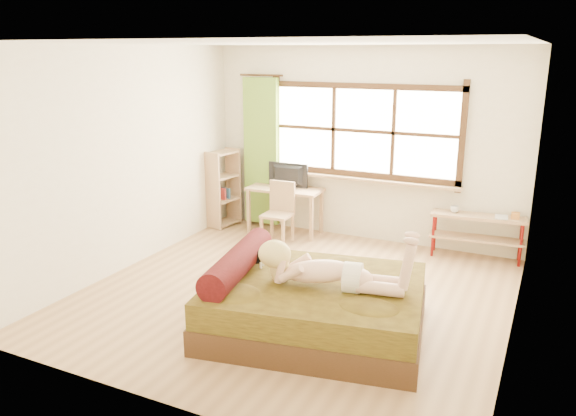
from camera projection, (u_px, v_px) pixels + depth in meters
The scene contains 18 objects.
floor at pixel (294, 295), 6.26m from camera, with size 4.50×4.50×0.00m, color #9E754C.
ceiling at pixel (295, 43), 5.53m from camera, with size 4.50×4.50×0.00m, color white.
wall_back at pixel (363, 145), 7.84m from camera, with size 4.50×4.50×0.00m, color silver.
wall_front at pixel (159, 239), 3.94m from camera, with size 4.50×4.50×0.00m, color silver.
wall_left at pixel (128, 159), 6.83m from camera, with size 4.50×4.50×0.00m, color silver.
wall_right at pixel (525, 201), 4.95m from camera, with size 4.50×4.50×0.00m, color silver.
window at pixel (363, 134), 7.77m from camera, with size 2.80×0.16×1.46m.
curtain at pixel (262, 152), 8.44m from camera, with size 0.55×0.10×2.20m, color olive.
bed at pixel (311, 304), 5.41m from camera, with size 2.28×1.95×0.77m.
woman at pixel (329, 256), 5.15m from camera, with size 1.41×0.40×0.61m, color #E0AD90, non-canonical shape.
kitten at pixel (255, 255), 5.69m from camera, with size 0.30×0.12×0.24m, color black, non-canonical shape.
desk at pixel (285, 194), 8.24m from camera, with size 1.11×0.54×0.68m.
monitor at pixel (286, 176), 8.21m from camera, with size 0.62×0.08×0.36m, color black.
chair at pixel (280, 209), 7.90m from camera, with size 0.39×0.39×0.86m.
pipe_shelf at pixel (478, 227), 7.24m from camera, with size 1.19×0.40×0.66m.
cup at pixel (455, 209), 7.32m from camera, with size 0.11×0.11×0.09m, color gray.
book at pixel (495, 216), 7.12m from camera, with size 0.16×0.22×0.02m, color gray.
bookshelf at pixel (223, 188), 8.58m from camera, with size 0.37×0.55×1.17m.
Camera 1 is at (2.44, -5.22, 2.63)m, focal length 35.00 mm.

